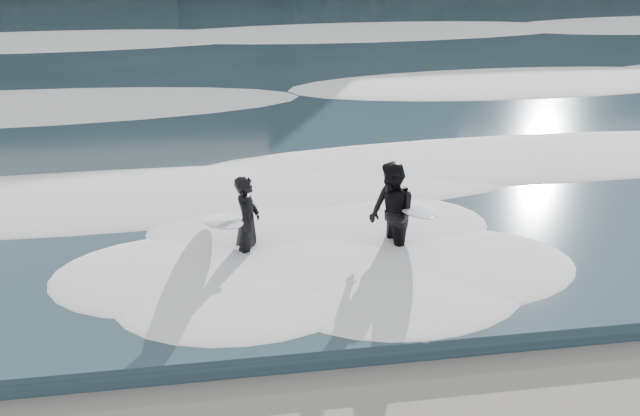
# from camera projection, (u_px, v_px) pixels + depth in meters

# --- Properties ---
(sea) EXTENTS (90.00, 52.00, 0.30)m
(sea) POSITION_uv_depth(u_px,v_px,m) (236.00, 25.00, 32.43)
(sea) COLOR #253C48
(sea) RESTS_ON ground
(foam_near) EXTENTS (60.00, 3.20, 0.20)m
(foam_near) POSITION_uv_depth(u_px,v_px,m) (281.00, 173.00, 14.20)
(foam_near) COLOR white
(foam_near) RESTS_ON sea
(foam_mid) EXTENTS (60.00, 4.00, 0.24)m
(foam_mid) POSITION_uv_depth(u_px,v_px,m) (256.00, 88.00, 20.54)
(foam_mid) COLOR white
(foam_mid) RESTS_ON sea
(foam_far) EXTENTS (60.00, 4.80, 0.30)m
(foam_far) POSITION_uv_depth(u_px,v_px,m) (240.00, 33.00, 28.68)
(foam_far) COLOR white
(foam_far) RESTS_ON sea
(surfer_left) EXTENTS (1.09, 2.16, 1.55)m
(surfer_left) POSITION_uv_depth(u_px,v_px,m) (240.00, 222.00, 11.14)
(surfer_left) COLOR black
(surfer_left) RESTS_ON ground
(surfer_right) EXTENTS (1.22, 2.05, 1.71)m
(surfer_right) POSITION_uv_depth(u_px,v_px,m) (395.00, 214.00, 11.23)
(surfer_right) COLOR black
(surfer_right) RESTS_ON ground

